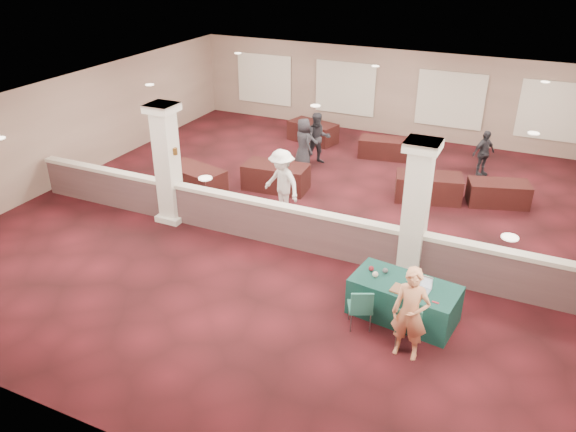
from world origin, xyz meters
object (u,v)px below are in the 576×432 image
at_px(attendee_d, 303,143).
at_px(far_table_back_center, 383,148).
at_px(far_table_front_right, 428,187).
at_px(attendee_c, 483,153).
at_px(conf_chair_side, 361,306).
at_px(woman, 410,314).
at_px(far_table_front_left, 195,180).
at_px(near_table, 404,300).
at_px(attendee_b, 282,183).
at_px(far_table_back_left, 313,132).
at_px(far_table_front_center, 276,177).
at_px(far_table_back_right, 498,193).
at_px(attendee_a, 318,139).
at_px(conf_chair_main, 408,324).

bearing_deg(attendee_d, far_table_back_center, -99.82).
xyz_separation_m(far_table_front_right, attendee_c, (1.15, 2.55, 0.36)).
relative_size(conf_chair_side, far_table_back_center, 0.56).
xyz_separation_m(woman, far_table_front_left, (-7.57, 4.54, -0.54)).
bearing_deg(far_table_front_right, near_table, -82.41).
height_order(woman, attendee_b, attendee_b).
bearing_deg(far_table_back_left, far_table_front_center, -81.60).
height_order(attendee_b, attendee_d, attendee_b).
bearing_deg(far_table_back_left, far_table_back_right, -21.95).
relative_size(far_table_back_left, far_table_back_center, 1.08).
relative_size(far_table_front_right, attendee_b, 0.98).
height_order(far_table_front_center, attendee_d, attendee_d).
bearing_deg(far_table_front_left, attendee_a, 56.64).
bearing_deg(conf_chair_side, woman, -44.68).
bearing_deg(far_table_back_left, attendee_a, -63.14).
distance_m(woman, far_table_back_center, 10.28).
bearing_deg(near_table, conf_chair_main, -63.94).
relative_size(far_table_front_left, far_table_back_right, 1.12).
bearing_deg(attendee_a, near_table, -90.47).
distance_m(far_table_front_right, attendee_b, 4.39).
bearing_deg(far_table_back_left, woman, -59.02).
distance_m(near_table, far_table_back_left, 10.79).
xyz_separation_m(far_table_front_right, attendee_a, (-4.00, 1.32, 0.49)).
relative_size(woman, far_table_front_center, 0.96).
distance_m(conf_chair_main, far_table_back_left, 11.73).
bearing_deg(far_table_back_right, far_table_front_center, -164.66).
xyz_separation_m(attendee_a, attendee_c, (5.15, 1.24, -0.13)).
bearing_deg(near_table, attendee_d, 135.05).
bearing_deg(conf_chair_side, far_table_front_center, 104.56).
distance_m(conf_chair_main, conf_chair_side, 0.99).
relative_size(far_table_back_right, attendee_c, 1.12).
xyz_separation_m(far_table_front_right, far_table_back_left, (-5.00, 3.29, -0.02)).
bearing_deg(attendee_d, conf_chair_main, 163.03).
height_order(far_table_back_center, attendee_a, attendee_a).
relative_size(far_table_front_right, attendee_a, 1.07).
height_order(near_table, attendee_c, attendee_c).
xyz_separation_m(conf_chair_main, attendee_c, (0.07, 9.29, 0.19)).
xyz_separation_m(far_table_back_left, attendee_c, (6.15, -0.74, 0.38)).
distance_m(far_table_back_right, attendee_d, 6.22).
distance_m(near_table, conf_chair_main, 0.97).
bearing_deg(attendee_b, far_table_back_right, 52.77).
bearing_deg(far_table_front_center, far_table_back_center, 61.36).
xyz_separation_m(far_table_back_center, attendee_c, (3.31, -0.25, 0.41)).
bearing_deg(woman, far_table_front_left, 150.31).
bearing_deg(far_table_front_center, woman, -46.33).
relative_size(conf_chair_main, attendee_d, 0.57).
bearing_deg(far_table_front_right, conf_chair_main, -80.89).
relative_size(far_table_front_left, far_table_back_left, 1.05).
bearing_deg(far_table_front_center, conf_chair_side, -50.34).
distance_m(far_table_back_left, attendee_a, 2.27).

